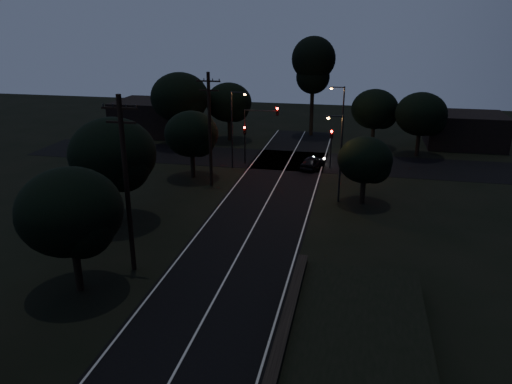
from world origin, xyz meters
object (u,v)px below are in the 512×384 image
at_px(signal_mast, 260,124).
at_px(utility_pole_far, 210,128).
at_px(signal_right, 331,142).
at_px(car, 312,162).
at_px(streetlight_a, 234,124).
at_px(signal_left, 245,138).
at_px(utility_pole_mid, 126,183).
at_px(streetlight_c, 339,153).
at_px(tall_pine, 313,65).
at_px(streetlight_b, 341,118).

bearing_deg(signal_mast, utility_pole_far, -111.11).
height_order(utility_pole_far, signal_right, utility_pole_far).
bearing_deg(car, streetlight_a, 25.22).
xyz_separation_m(utility_pole_far, signal_left, (1.40, 7.99, -2.65)).
height_order(utility_pole_mid, utility_pole_far, utility_pole_mid).
bearing_deg(streetlight_c, signal_left, 136.24).
height_order(utility_pole_mid, signal_right, utility_pole_mid).
bearing_deg(signal_right, tall_pine, 103.49).
relative_size(streetlight_a, streetlight_c, 1.07).
bearing_deg(signal_mast, car, -5.65).
relative_size(utility_pole_far, streetlight_c, 1.40).
xyz_separation_m(signal_right, car, (-1.80, -0.56, -2.16)).
distance_m(tall_pine, signal_left, 17.25).
bearing_deg(streetlight_a, streetlight_b, 29.48).
xyz_separation_m(utility_pole_mid, utility_pole_far, (0.00, 17.00, -0.25)).
xyz_separation_m(utility_pole_far, signal_mast, (3.09, 7.99, -1.15)).
bearing_deg(utility_pole_far, utility_pole_mid, -90.00).
height_order(tall_pine, streetlight_c, tall_pine).
bearing_deg(utility_pole_mid, tall_pine, 80.07).
bearing_deg(utility_pole_mid, streetlight_c, 51.74).
bearing_deg(signal_right, signal_mast, 179.97).
bearing_deg(tall_pine, signal_mast, -104.62).
bearing_deg(signal_left, utility_pole_mid, -93.21).
height_order(streetlight_a, streetlight_b, same).
relative_size(signal_left, signal_mast, 0.66).
relative_size(signal_left, streetlight_a, 0.51).
height_order(streetlight_c, car, streetlight_c).
distance_m(tall_pine, streetlight_c, 25.92).
bearing_deg(car, streetlight_c, 123.07).
xyz_separation_m(utility_pole_mid, car, (8.80, 24.43, -5.06)).
distance_m(signal_mast, car, 6.81).
distance_m(tall_pine, streetlight_a, 18.70).
bearing_deg(utility_pole_far, signal_mast, 68.89).
distance_m(utility_pole_far, signal_right, 13.53).
bearing_deg(signal_right, streetlight_c, -82.98).
bearing_deg(streetlight_b, car, -118.75).
bearing_deg(signal_left, utility_pole_far, -99.94).
distance_m(utility_pole_mid, signal_mast, 25.22).
height_order(utility_pole_mid, streetlight_a, utility_pole_mid).
xyz_separation_m(utility_pole_mid, streetlight_b, (11.31, 29.00, -1.10)).
distance_m(streetlight_b, car, 6.55).
bearing_deg(streetlight_c, signal_mast, 131.19).
bearing_deg(streetlight_a, signal_mast, 39.77).
bearing_deg(streetlight_b, signal_right, -100.00).
bearing_deg(tall_pine, signal_right, -76.51).
distance_m(streetlight_a, streetlight_b, 12.19).
distance_m(utility_pole_mid, car, 26.45).
relative_size(utility_pole_mid, tall_pine, 0.86).
bearing_deg(utility_pole_far, streetlight_b, 46.70).
distance_m(signal_left, signal_mast, 2.26).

